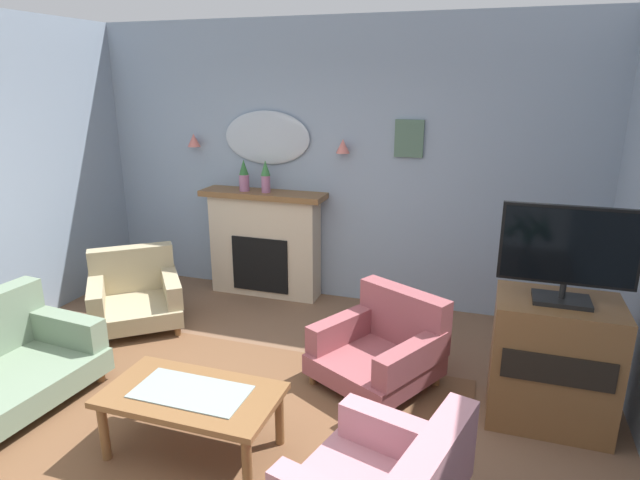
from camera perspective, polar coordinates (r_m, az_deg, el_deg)
floor at (r=3.82m, az=-11.69°, el=-21.78°), size 6.27×6.48×0.10m
wall_back at (r=5.63m, az=1.61°, el=8.03°), size 6.27×0.10×2.90m
patterned_rug at (r=3.92m, az=-10.22°, el=-19.49°), size 3.20×2.40×0.01m
fireplace at (r=5.88m, az=-5.92°, el=-0.48°), size 1.36×0.36×1.16m
mantel_vase_left at (r=5.76m, az=-8.09°, el=6.77°), size 0.11×0.11×0.33m
mantel_vase_right at (r=5.65m, az=-5.81°, el=6.80°), size 0.10×0.10×0.34m
wall_mirror at (r=5.78m, az=-5.69°, el=10.78°), size 0.96×0.06×0.56m
wall_sconce_left at (r=6.13m, az=-13.27°, el=10.30°), size 0.14×0.14×0.14m
wall_sconce_right at (r=5.45m, az=2.45°, el=9.95°), size 0.14×0.14×0.14m
framed_picture at (r=5.36m, az=9.46°, el=10.59°), size 0.28×0.03×0.36m
coffee_table at (r=3.59m, az=-13.50°, el=-16.22°), size 1.10×0.60×0.45m
armchair_by_coffee_table at (r=4.30m, az=6.73°, el=-11.13°), size 1.09×1.10×0.71m
armchair_beside_couch at (r=5.53m, az=-19.09°, el=-5.44°), size 1.14×1.14×0.71m
tv_cabinet at (r=4.09m, az=23.46°, el=-11.76°), size 0.80×0.57×0.90m
tv_flatscreen at (r=3.78m, az=24.88°, el=-1.18°), size 0.84×0.24×0.65m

